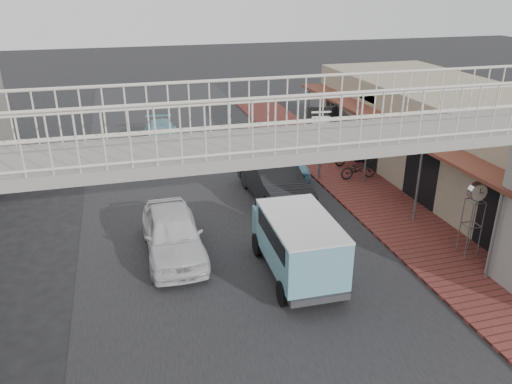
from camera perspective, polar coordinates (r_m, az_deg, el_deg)
ground at (r=16.14m, az=-1.94°, el=-7.93°), size 120.00×120.00×0.00m
road_strip at (r=16.14m, az=-1.94°, el=-7.92°), size 10.00×60.00×0.01m
sidewalk at (r=20.81m, az=13.69°, el=-1.06°), size 3.00×40.00×0.10m
shophouse_row at (r=23.35m, az=22.69°, el=5.55°), size 7.20×18.00×4.00m
footbridge at (r=11.23m, az=2.68°, el=-4.08°), size 16.40×2.40×6.34m
white_hatchback at (r=16.40m, az=-9.50°, el=-4.68°), size 1.84×4.50×1.53m
dark_sedan at (r=20.28m, az=2.10°, el=1.33°), size 2.02×5.09×1.65m
angkot_curb at (r=23.01m, az=2.41°, el=3.44°), size 2.30×4.55×1.23m
angkot_far at (r=27.70m, az=-10.73°, el=6.49°), size 1.90×4.43×1.27m
angkot_van at (r=14.84m, az=4.81°, el=-5.29°), size 1.99×4.16×2.02m
motorcycle_near at (r=22.81m, az=11.65°, el=2.60°), size 1.69×0.62×0.88m
motorcycle_far at (r=24.48m, az=10.70°, el=4.34°), size 1.90×1.00×1.10m
street_clock at (r=16.93m, az=23.92°, el=-0.34°), size 0.61×0.50×2.48m
arrow_sign at (r=22.16m, az=9.65°, el=8.30°), size 1.99×1.29×3.35m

